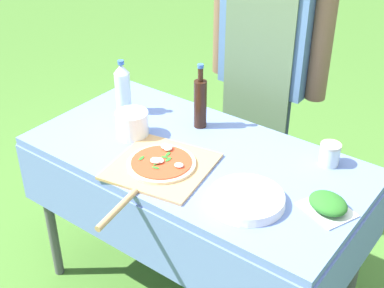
# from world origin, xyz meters

# --- Properties ---
(prep_table) EXTENTS (1.42, 0.74, 0.81)m
(prep_table) POSITION_xyz_m (0.00, 0.00, 0.71)
(prep_table) COLOR #607AB7
(prep_table) RESTS_ON ground
(person_cook) EXTENTS (0.63, 0.21, 1.68)m
(person_cook) POSITION_xyz_m (-0.08, 0.69, 0.99)
(person_cook) COLOR #333D56
(person_cook) RESTS_ON ground
(pizza_on_peel) EXTENTS (0.43, 0.64, 0.05)m
(pizza_on_peel) POSITION_xyz_m (-0.05, -0.17, 0.82)
(pizza_on_peel) COLOR tan
(pizza_on_peel) RESTS_ON prep_table
(oil_bottle) EXTENTS (0.06, 0.06, 0.30)m
(oil_bottle) POSITION_xyz_m (-0.12, 0.20, 0.93)
(oil_bottle) COLOR black
(oil_bottle) RESTS_ON prep_table
(water_bottle) EXTENTS (0.07, 0.07, 0.26)m
(water_bottle) POSITION_xyz_m (-0.48, 0.09, 0.93)
(water_bottle) COLOR silver
(water_bottle) RESTS_ON prep_table
(herb_container) EXTENTS (0.21, 0.20, 0.06)m
(herb_container) POSITION_xyz_m (0.59, -0.02, 0.84)
(herb_container) COLOR silver
(herb_container) RESTS_ON prep_table
(mixing_tub) EXTENTS (0.14, 0.14, 0.11)m
(mixing_tub) POSITION_xyz_m (-0.30, -0.05, 0.87)
(mixing_tub) COLOR silver
(mixing_tub) RESTS_ON prep_table
(plate_stack) EXTENTS (0.28, 0.28, 0.03)m
(plate_stack) POSITION_xyz_m (0.34, -0.15, 0.83)
(plate_stack) COLOR white
(plate_stack) RESTS_ON prep_table
(sauce_jar) EXTENTS (0.08, 0.08, 0.09)m
(sauce_jar) POSITION_xyz_m (0.47, 0.26, 0.85)
(sauce_jar) COLOR silver
(sauce_jar) RESTS_ON prep_table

